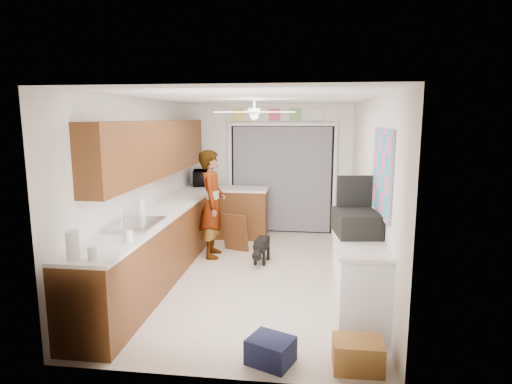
{
  "coord_description": "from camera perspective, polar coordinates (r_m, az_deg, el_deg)",
  "views": [
    {
      "loc": [
        0.78,
        -5.82,
        2.24
      ],
      "look_at": [
        0.0,
        0.4,
        1.15
      ],
      "focal_mm": 30.0,
      "sensor_mm": 36.0,
      "label": 1
    }
  ],
  "objects": [
    {
      "name": "door_trim_left",
      "position": [
        8.49,
        -3.44,
        1.78
      ],
      "size": [
        0.06,
        0.04,
        2.1
      ],
      "primitive_type": "cube",
      "color": "white",
      "rests_on": "wall_back"
    },
    {
      "name": "peninsula_top",
      "position": [
        8.04,
        -2.12,
        0.4
      ],
      "size": [
        1.04,
        0.64,
        0.04
      ],
      "primitive_type": "cube",
      "color": "white",
      "rests_on": "peninsula_base"
    },
    {
      "name": "ceiling_fan",
      "position": [
        6.08,
        -0.24,
        10.61
      ],
      "size": [
        1.14,
        1.14,
        0.24
      ],
      "primitive_type": "cube",
      "color": "white",
      "rests_on": "ceiling"
    },
    {
      "name": "left_countertop",
      "position": [
        6.32,
        -12.16,
        -2.42
      ],
      "size": [
        0.62,
        4.8,
        0.04
      ],
      "primitive_type": "cube",
      "color": "white",
      "rests_on": "left_base_cabinets"
    },
    {
      "name": "header_frame_0",
      "position": [
        8.41,
        -2.34,
        10.26
      ],
      "size": [
        0.22,
        0.02,
        0.22
      ],
      "primitive_type": "cube",
      "color": "#EAE14E",
      "rests_on": "wall_back"
    },
    {
      "name": "upper_cabinets",
      "position": [
        6.44,
        -13.12,
        5.68
      ],
      "size": [
        0.32,
        4.0,
        0.8
      ],
      "primitive_type": "cube",
      "color": "#5E3416",
      "rests_on": "wall_left"
    },
    {
      "name": "wall_left",
      "position": [
        6.37,
        -14.9,
        0.58
      ],
      "size": [
        0.0,
        5.0,
        5.0
      ],
      "primitive_type": "plane",
      "rotation": [
        1.57,
        0.0,
        1.57
      ],
      "color": "white",
      "rests_on": "ground"
    },
    {
      "name": "wall_back",
      "position": [
        8.42,
        1.78,
        3.1
      ],
      "size": [
        3.2,
        0.0,
        3.2
      ],
      "primitive_type": "plane",
      "rotation": [
        1.57,
        0.0,
        0.0
      ],
      "color": "white",
      "rests_on": "ground"
    },
    {
      "name": "dog",
      "position": [
        6.75,
        0.79,
        -7.59
      ],
      "size": [
        0.31,
        0.58,
        0.43
      ],
      "primitive_type": "cube",
      "rotation": [
        0.0,
        0.0,
        -0.15
      ],
      "color": "black",
      "rests_on": "floor"
    },
    {
      "name": "jar_b",
      "position": [
        4.27,
        -20.99,
        -7.66
      ],
      "size": [
        0.11,
        0.11,
        0.13
      ],
      "primitive_type": "cylinder",
      "rotation": [
        0.0,
        0.0,
        0.29
      ],
      "color": "silver",
      "rests_on": "left_countertop"
    },
    {
      "name": "wall_right",
      "position": [
        5.96,
        14.94,
        -0.03
      ],
      "size": [
        0.0,
        5.0,
        5.0
      ],
      "primitive_type": "plane",
      "rotation": [
        1.57,
        0.0,
        -1.57
      ],
      "color": "white",
      "rests_on": "ground"
    },
    {
      "name": "floor",
      "position": [
        6.29,
        -0.46,
        -11.01
      ],
      "size": [
        5.0,
        5.0,
        0.0
      ],
      "primitive_type": "plane",
      "color": "beige",
      "rests_on": "ground"
    },
    {
      "name": "right_counter_base",
      "position": [
        4.99,
        13.48,
        -11.44
      ],
      "size": [
        0.5,
        1.4,
        0.9
      ],
      "primitive_type": "cube",
      "color": "white",
      "rests_on": "floor"
    },
    {
      "name": "sink_basin",
      "position": [
        5.4,
        -15.65,
        -4.27
      ],
      "size": [
        0.5,
        0.76,
        0.06
      ],
      "primitive_type": "cube",
      "color": "silver",
      "rests_on": "left_countertop"
    },
    {
      "name": "faucet",
      "position": [
        5.46,
        -17.54,
        -3.2
      ],
      "size": [
        0.03,
        0.03,
        0.22
      ],
      "primitive_type": "cylinder",
      "color": "silver",
      "rests_on": "left_countertop"
    },
    {
      "name": "abstract_painting",
      "position": [
        4.93,
        16.45,
        2.58
      ],
      "size": [
        0.03,
        1.15,
        0.95
      ],
      "primitive_type": "cube",
      "color": "#E95681",
      "rests_on": "wall_right"
    },
    {
      "name": "cabinet_door_panel",
      "position": [
        7.26,
        -2.83,
        -5.41
      ],
      "size": [
        0.47,
        0.29,
        0.65
      ],
      "primitive_type": "cube",
      "rotation": [
        0.21,
        0.0,
        -0.3
      ],
      "color": "#5E3416",
      "rests_on": "floor"
    },
    {
      "name": "back_opening_recess",
      "position": [
        8.4,
        3.46,
        1.69
      ],
      "size": [
        2.0,
        0.06,
        2.1
      ],
      "primitive_type": "cube",
      "color": "black",
      "rests_on": "wall_back"
    },
    {
      "name": "peninsula_base",
      "position": [
        8.13,
        -2.1,
        -2.87
      ],
      "size": [
        1.0,
        0.6,
        0.9
      ],
      "primitive_type": "cube",
      "color": "#5E3416",
      "rests_on": "floor"
    },
    {
      "name": "navy_crate",
      "position": [
        4.21,
        1.97,
        -20.38
      ],
      "size": [
        0.49,
        0.45,
        0.24
      ],
      "primitive_type": "cube",
      "rotation": [
        0.0,
        0.0,
        -0.4
      ],
      "color": "#151935",
      "rests_on": "floor"
    },
    {
      "name": "cardboard_box",
      "position": [
        4.22,
        13.41,
        -20.34
      ],
      "size": [
        0.45,
        0.34,
        0.28
      ],
      "primitive_type": "cube",
      "rotation": [
        0.0,
        0.0,
        0.01
      ],
      "color": "#AF7A37",
      "rests_on": "floor"
    },
    {
      "name": "jar_a",
      "position": [
        4.76,
        -16.59,
        -5.64
      ],
      "size": [
        0.1,
        0.1,
        0.12
      ],
      "primitive_type": "cylinder",
      "rotation": [
        0.0,
        0.0,
        -0.11
      ],
      "color": "silver",
      "rests_on": "left_countertop"
    },
    {
      "name": "suitcase",
      "position": [
        4.96,
        13.21,
        -4.02
      ],
      "size": [
        0.54,
        0.67,
        0.26
      ],
      "primitive_type": "cube",
      "rotation": [
        0.0,
        0.0,
        0.13
      ],
      "color": "black",
      "rests_on": "right_counter_top"
    },
    {
      "name": "header_frame_4",
      "position": [
        8.3,
        8.1,
        10.17
      ],
      "size": [
        0.22,
        0.02,
        0.22
      ],
      "primitive_type": "cube",
      "color": "silver",
      "rests_on": "wall_back"
    },
    {
      "name": "suitcase_rim",
      "position": [
        4.99,
        13.16,
        -5.24
      ],
      "size": [
        0.51,
        0.63,
        0.02
      ],
      "primitive_type": "cube",
      "rotation": [
        0.0,
        0.0,
        0.13
      ],
      "color": "yellow",
      "rests_on": "suitcase"
    },
    {
      "name": "route66_sign",
      "position": [
        8.47,
        -4.71,
        10.23
      ],
      "size": [
        0.22,
        0.02,
        0.26
      ],
      "primitive_type": "cube",
      "color": "silver",
      "rests_on": "wall_back"
    },
    {
      "name": "wall_front",
      "position": [
        3.56,
        -5.87,
        -6.36
      ],
      "size": [
        3.2,
        0.0,
        3.2
      ],
      "primitive_type": "plane",
      "rotation": [
        -1.57,
        0.0,
        0.0
      ],
      "color": "white",
      "rests_on": "ground"
    },
    {
      "name": "left_base_cabinets",
      "position": [
        6.44,
        -12.09,
        -6.51
      ],
      "size": [
        0.6,
        4.8,
        0.9
      ],
      "primitive_type": "cube",
      "color": "#5E3416",
      "rests_on": "floor"
    },
    {
      "name": "header_frame_2",
      "position": [
        8.32,
        2.5,
        10.26
      ],
      "size": [
        0.22,
        0.02,
        0.22
      ],
      "primitive_type": "cube",
      "color": "#D95163",
      "rests_on": "wall_back"
    },
    {
      "name": "header_frame_3",
      "position": [
        8.3,
        5.3,
        10.23
      ],
      "size": [
        0.22,
        0.02,
        0.22
      ],
      "primitive_type": "cube",
      "color": "#73B366",
      "rests_on": "wall_back"
    },
    {
      "name": "door_trim_head",
      "position": [
        8.28,
        3.52,
        9.01
      ],
      "size": [
        2.1,
        0.04,
        0.06
      ],
      "primitive_type": "cube",
      "color": "white",
      "rests_on": "wall_back"
    },
    {
      "name": "door_trim_right",
      "position": [
        8.36,
        10.43,
        1.51
      ],
      "size": [
        0.06,
        0.04,
        2.1
      ],
      "primitive_type": "cube",
      "color": "white",
      "rests_on": "wall_back"
    },
    {
      "name": "microwave",
      "position": [
        8.41,
        -7.09,
        1.91
      ],
      "size": [
        0.46,
        0.59,
        0.3
      ],
      "primitive_type": "imported",
      "rotation": [
        0.0,
        0.0,
        1.77
      ],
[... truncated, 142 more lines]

